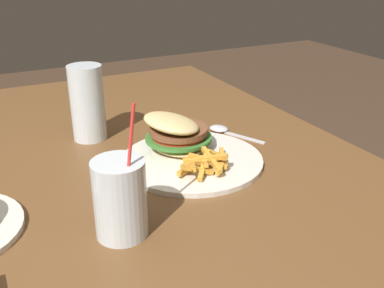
% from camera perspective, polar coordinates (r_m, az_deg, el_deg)
% --- Properties ---
extents(dining_table, '(1.47, 1.15, 0.76)m').
position_cam_1_polar(dining_table, '(0.91, -12.05, -9.61)').
color(dining_table, brown).
rests_on(dining_table, ground_plane).
extents(meal_plate_near, '(0.29, 0.29, 0.10)m').
position_cam_1_polar(meal_plate_near, '(0.94, -1.08, -0.09)').
color(meal_plate_near, silver).
rests_on(meal_plate_near, dining_table).
extents(beer_glass, '(0.08, 0.08, 0.17)m').
position_cam_1_polar(beer_glass, '(1.05, -13.13, 4.92)').
color(beer_glass, silver).
rests_on(beer_glass, dining_table).
extents(juice_glass, '(0.08, 0.08, 0.22)m').
position_cam_1_polar(juice_glass, '(0.69, -9.09, -7.14)').
color(juice_glass, silver).
rests_on(juice_glass, dining_table).
extents(spoon, '(0.15, 0.09, 0.01)m').
position_cam_1_polar(spoon, '(1.08, 3.81, 1.84)').
color(spoon, silver).
rests_on(spoon, dining_table).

